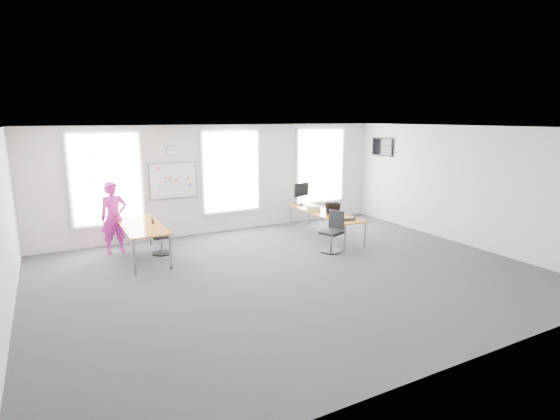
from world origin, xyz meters
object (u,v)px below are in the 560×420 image
monitor (301,192)px  headphones (337,213)px  keyboard (345,220)px  desk_right (325,214)px  chair_right (333,234)px  desk_left (142,228)px  person (114,218)px  chair_left (159,238)px

monitor → headphones: bearing=-100.4°
keyboard → desk_right: bearing=105.3°
keyboard → chair_right: bearing=-139.2°
desk_left → headphones: 4.92m
desk_left → headphones: size_ratio=12.31×
chair_right → person: bearing=-137.1°
chair_right → monitor: (0.54, 2.38, 0.63)m
chair_left → person: 1.18m
headphones → monitor: bearing=104.3°
desk_right → keyboard: keyboard is taller
headphones → desk_right: bearing=112.3°
desk_left → chair_left: size_ratio=2.42×
chair_left → keyboard: (4.27, -1.56, 0.29)m
chair_right → keyboard: chair_right is taller
desk_left → monitor: (4.71, 0.77, 0.34)m
desk_right → monitor: monitor is taller
chair_right → person: 5.24m
chair_right → person: (-4.65, 2.38, 0.43)m
desk_right → keyboard: 1.00m
chair_right → desk_left: bearing=-131.0°
person → keyboard: person is taller
desk_right → headphones: 0.45m
desk_left → person: bearing=122.0°
desk_right → headphones: headphones is taller
monitor → chair_right: bearing=-118.3°
chair_left → headphones: chair_left is taller
desk_right → chair_right: chair_right is taller
keyboard → headphones: bearing=93.0°
chair_right → keyboard: bearing=91.8°
keyboard → chair_left: bearing=178.9°
keyboard → monitor: size_ratio=0.76×
headphones → chair_right: bearing=-122.0°
chair_right → headphones: 1.07m
headphones → monitor: size_ratio=0.27×
chair_right → chair_left: chair_right is taller
chair_right → monitor: monitor is taller
person → keyboard: bearing=-30.7°
chair_left → keyboard: size_ratio=1.82×
person → keyboard: (5.17, -2.17, -0.18)m
desk_left → chair_left: bearing=22.5°
desk_right → chair_left: (-4.34, 0.57, -0.24)m
person → headphones: 5.57m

